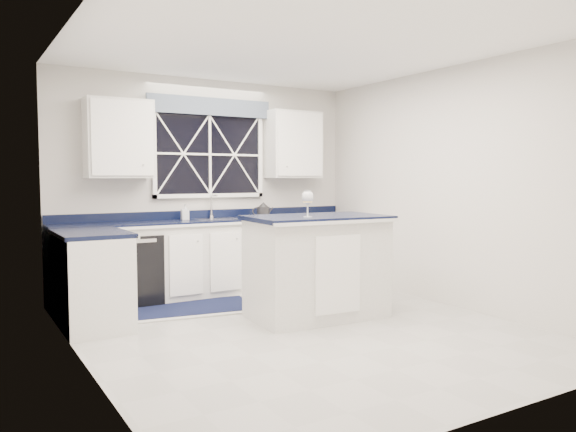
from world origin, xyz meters
TOP-DOWN VIEW (x-y plane):
  - ground at (0.00, 0.00)m, footprint 4.50×4.50m
  - back_wall at (0.00, 2.25)m, footprint 4.00×0.10m
  - base_cabinets at (-0.33, 1.78)m, footprint 3.99×1.60m
  - countertop at (0.00, 1.95)m, footprint 3.98×0.64m
  - dishwasher at (-1.10, 1.95)m, footprint 0.60×0.58m
  - window at (0.00, 2.20)m, footprint 1.65×0.09m
  - upper_cabinets at (0.00, 2.08)m, footprint 3.10×0.34m
  - faucet at (0.00, 2.14)m, footprint 0.05×0.20m
  - island at (0.40, 0.35)m, footprint 1.47×0.94m
  - rug at (-0.58, 1.35)m, footprint 1.57×1.09m
  - kettle at (0.62, 1.93)m, footprint 0.27×0.21m
  - wine_glass at (0.20, 0.23)m, footprint 0.12×0.12m
  - soap_bottle at (-0.40, 2.06)m, footprint 0.10×0.10m

SIDE VIEW (x-z plane):
  - ground at x=0.00m, z-range 0.00..0.00m
  - rug at x=-0.58m, z-range 0.00..0.02m
  - dishwasher at x=-1.10m, z-range 0.00..0.82m
  - base_cabinets at x=-0.33m, z-range 0.00..0.90m
  - island at x=0.40m, z-range 0.00..1.07m
  - countertop at x=0.00m, z-range 0.90..0.94m
  - kettle at x=0.62m, z-range 0.93..1.13m
  - soap_bottle at x=-0.40m, z-range 0.94..1.13m
  - faucet at x=0.00m, z-range 0.95..1.25m
  - wine_glass at x=0.20m, z-range 1.12..1.39m
  - back_wall at x=0.00m, z-range 0.00..2.70m
  - window at x=0.00m, z-range 1.20..2.46m
  - upper_cabinets at x=0.00m, z-range 1.45..2.35m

